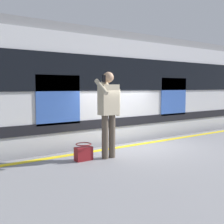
# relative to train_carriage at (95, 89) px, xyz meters

# --- Properties ---
(ground_plane) EXTENTS (26.27, 26.27, 0.00)m
(ground_plane) POSITION_rel_train_carriage_xyz_m (0.28, 1.84, -2.51)
(ground_plane) COLOR #4C4742
(platform) EXTENTS (17.52, 4.71, 1.06)m
(platform) POSITION_rel_train_carriage_xyz_m (0.28, 4.19, -1.98)
(platform) COLOR gray
(platform) RESTS_ON ground
(safety_line) EXTENTS (17.16, 0.16, 0.01)m
(safety_line) POSITION_rel_train_carriage_xyz_m (0.28, 2.14, -1.44)
(safety_line) COLOR yellow
(safety_line) RESTS_ON platform
(track_rail_near) EXTENTS (22.77, 0.08, 0.16)m
(track_rail_near) POSITION_rel_train_carriage_xyz_m (0.28, 0.71, -2.43)
(track_rail_near) COLOR slate
(track_rail_near) RESTS_ON ground
(track_rail_far) EXTENTS (22.77, 0.08, 0.16)m
(track_rail_far) POSITION_rel_train_carriage_xyz_m (0.28, -0.72, -2.43)
(track_rail_far) COLOR slate
(track_rail_far) RESTS_ON ground
(train_carriage) EXTENTS (11.25, 3.09, 3.94)m
(train_carriage) POSITION_rel_train_carriage_xyz_m (0.00, 0.00, 0.00)
(train_carriage) COLOR silver
(train_carriage) RESTS_ON ground
(passenger) EXTENTS (0.57, 0.55, 1.81)m
(passenger) POSITION_rel_train_carriage_xyz_m (1.43, 2.82, -0.37)
(passenger) COLOR brown
(passenger) RESTS_ON platform
(handbag) EXTENTS (0.36, 0.32, 0.35)m
(handbag) POSITION_rel_train_carriage_xyz_m (1.96, 2.69, -1.29)
(handbag) COLOR maroon
(handbag) RESTS_ON platform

